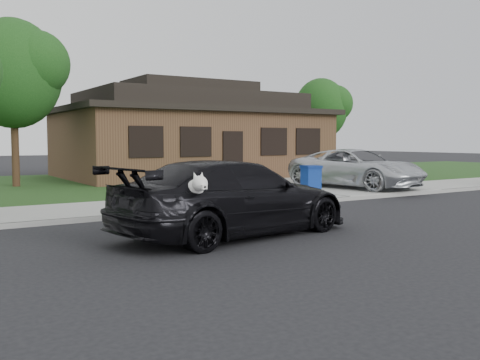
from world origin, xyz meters
TOP-DOWN VIEW (x-y plane):
  - ground at (0.00, 0.00)m, footprint 120.00×120.00m
  - sidewalk at (0.00, 5.00)m, footprint 60.00×3.00m
  - curb at (0.00, 3.50)m, footprint 60.00×0.12m
  - lawn at (0.00, 13.00)m, footprint 60.00×13.00m
  - driveway at (6.00, 10.00)m, footprint 4.50×13.00m
  - sedan at (-2.57, 0.19)m, footprint 5.49×2.94m
  - minivan at (6.10, 5.61)m, footprint 3.30×5.50m
  - recycling_bin at (3.41, 4.99)m, footprint 0.64×0.64m
  - house at (4.00, 15.00)m, footprint 12.60×8.60m
  - tree_0 at (-4.34, 12.88)m, footprint 3.78×3.60m
  - tree_1 at (12.14, 14.40)m, footprint 3.15×3.00m

SIDE VIEW (x-z plane):
  - ground at x=0.00m, z-range 0.00..0.00m
  - sidewalk at x=0.00m, z-range 0.00..0.12m
  - curb at x=0.00m, z-range 0.00..0.12m
  - lawn at x=0.00m, z-range 0.00..0.13m
  - driveway at x=6.00m, z-range 0.00..0.14m
  - recycling_bin at x=3.41m, z-range 0.13..1.06m
  - sedan at x=-2.57m, z-range 0.00..1.51m
  - minivan at x=6.10m, z-range 0.14..1.57m
  - house at x=4.00m, z-range -0.19..4.46m
  - tree_1 at x=12.14m, z-range 1.09..6.34m
  - tree_0 at x=-4.34m, z-range 1.31..7.65m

